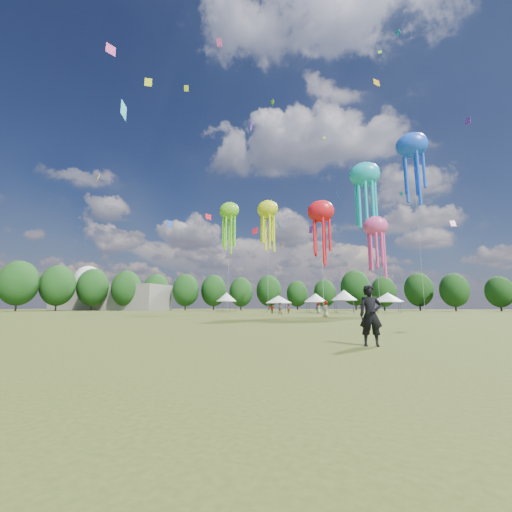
% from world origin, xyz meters
% --- Properties ---
extents(ground, '(300.00, 300.00, 0.00)m').
position_xyz_m(ground, '(0.00, 0.00, 0.00)').
color(ground, '#384416').
rests_on(ground, ground).
extents(observer_main, '(0.75, 0.56, 1.88)m').
position_xyz_m(observer_main, '(7.98, -3.17, 0.94)').
color(observer_main, black).
rests_on(observer_main, ground).
extents(spectator_near, '(0.95, 0.79, 1.79)m').
position_xyz_m(spectator_near, '(-4.57, 34.45, 0.89)').
color(spectator_near, gray).
rests_on(spectator_near, ground).
extents(spectators_far, '(16.16, 27.75, 1.90)m').
position_xyz_m(spectators_far, '(2.20, 42.92, 0.89)').
color(spectators_far, gray).
rests_on(spectators_far, ground).
extents(festival_tents, '(40.00, 9.26, 4.46)m').
position_xyz_m(festival_tents, '(-3.08, 53.94, 3.09)').
color(festival_tents, '#47474C').
rests_on(festival_tents, ground).
extents(show_kites, '(40.48, 26.99, 32.31)m').
position_xyz_m(show_kites, '(4.61, 41.58, 20.52)').
color(show_kites, '#D9EE18').
rests_on(show_kites, ground).
extents(small_kites, '(72.74, 60.35, 40.40)m').
position_xyz_m(small_kites, '(0.43, 41.61, 30.04)').
color(small_kites, '#D9EE18').
rests_on(small_kites, ground).
extents(treeline, '(201.57, 95.24, 13.43)m').
position_xyz_m(treeline, '(-3.87, 62.51, 6.54)').
color(treeline, '#38281C').
rests_on(treeline, ground).
extents(hangar, '(40.00, 12.00, 8.00)m').
position_xyz_m(hangar, '(-72.00, 72.00, 4.00)').
color(hangar, gray).
rests_on(hangar, ground).
extents(radome, '(9.00, 9.00, 16.00)m').
position_xyz_m(radome, '(-88.00, 78.00, 9.99)').
color(radome, white).
rests_on(radome, ground).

